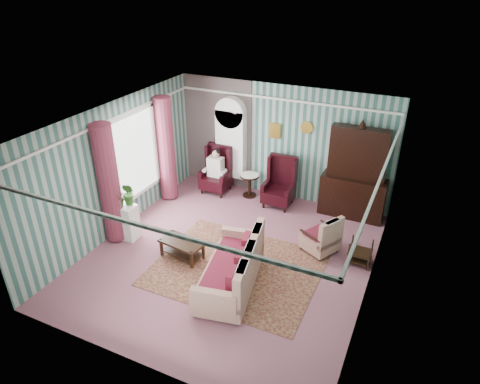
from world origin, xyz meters
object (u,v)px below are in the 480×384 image
at_px(wingback_right, 279,183).
at_px(wingback_left, 216,170).
at_px(nest_table, 360,252).
at_px(sofa, 230,263).
at_px(round_side_table, 250,185).
at_px(dresser_hutch, 356,171).
at_px(plant_stand, 125,221).
at_px(floral_armchair, 321,230).
at_px(coffee_table, 182,249).
at_px(bookcase, 231,149).
at_px(seated_woman, 216,171).

bearing_deg(wingback_right, wingback_left, 180.00).
relative_size(nest_table, sofa, 0.27).
relative_size(wingback_left, round_side_table, 2.08).
bearing_deg(dresser_hutch, nest_table, -72.61).
xyz_separation_m(plant_stand, floral_armchair, (4.02, 1.28, 0.12)).
distance_m(nest_table, plant_stand, 5.02).
bearing_deg(nest_table, wingback_right, 146.25).
height_order(wingback_left, wingback_right, same).
bearing_deg(coffee_table, bookcase, 98.20).
distance_m(dresser_hutch, wingback_right, 1.86).
bearing_deg(round_side_table, dresser_hutch, 2.64).
xyz_separation_m(round_side_table, coffee_table, (-0.18, -3.03, -0.10)).
relative_size(seated_woman, plant_stand, 1.47).
distance_m(wingback_left, plant_stand, 2.87).
distance_m(wingback_right, seated_woman, 1.75).
xyz_separation_m(sofa, coffee_table, (-1.30, 0.42, -0.37)).
distance_m(wingback_left, coffee_table, 3.00).
height_order(dresser_hutch, plant_stand, dresser_hutch).
height_order(dresser_hutch, round_side_table, dresser_hutch).
bearing_deg(seated_woman, coffee_table, -75.93).
xyz_separation_m(bookcase, dresser_hutch, (3.25, -0.12, 0.06)).
bearing_deg(wingback_right, coffee_table, -109.68).
distance_m(bookcase, dresser_hutch, 3.25).
bearing_deg(wingback_left, nest_table, -20.85).
height_order(bookcase, floral_armchair, bookcase).
bearing_deg(bookcase, seated_woman, -122.66).
xyz_separation_m(wingback_right, sofa, (0.27, -3.30, -0.06)).
bearing_deg(sofa, floral_armchair, -44.06).
relative_size(seated_woman, floral_armchair, 1.14).
bearing_deg(seated_woman, bookcase, 57.34).
bearing_deg(round_side_table, wingback_right, -10.01).
height_order(bookcase, plant_stand, bookcase).
relative_size(round_side_table, sofa, 0.30).
xyz_separation_m(wingback_left, sofa, (2.02, -3.30, -0.06)).
bearing_deg(seated_woman, plant_stand, -106.22).
bearing_deg(dresser_hutch, seated_woman, -175.59).
bearing_deg(floral_armchair, plant_stand, 136.00).
distance_m(wingback_left, wingback_right, 1.75).
bearing_deg(plant_stand, seated_woman, 73.78).
bearing_deg(seated_woman, dresser_hutch, 4.41).
height_order(wingback_right, sofa, wingback_right).
xyz_separation_m(seated_woman, nest_table, (4.07, -1.55, -0.32)).
xyz_separation_m(wingback_left, wingback_right, (1.75, 0.00, 0.00)).
distance_m(bookcase, seated_woman, 0.70).
height_order(round_side_table, plant_stand, plant_stand).
relative_size(round_side_table, coffee_table, 0.66).
xyz_separation_m(plant_stand, coffee_table, (1.52, -0.13, -0.20)).
bearing_deg(floral_armchair, sofa, 175.04).
relative_size(bookcase, nest_table, 4.15).
distance_m(wingback_left, floral_armchair, 3.54).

